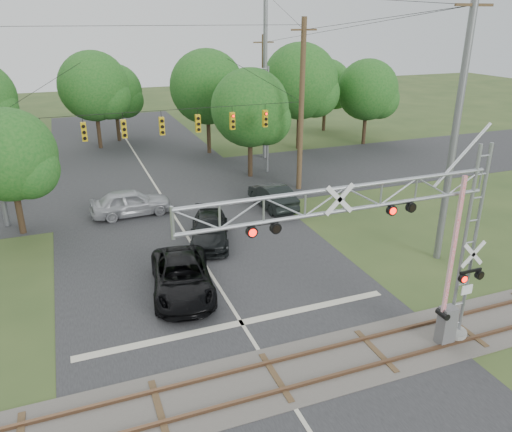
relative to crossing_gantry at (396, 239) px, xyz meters
name	(u,v)px	position (x,y,z in m)	size (l,w,h in m)	color
ground	(301,419)	(-4.04, -1.64, -4.68)	(160.00, 160.00, 0.00)	#2F441F
road_main	(210,273)	(-4.04, 8.36, -4.67)	(14.00, 90.00, 0.02)	#242426
road_cross	(156,187)	(-4.04, 22.36, -4.67)	(90.00, 12.00, 0.02)	#242426
railroad_track	(276,377)	(-4.04, 0.36, -4.65)	(90.00, 3.20, 0.17)	#524C47
crossing_gantry	(396,239)	(0.00, 0.00, 0.00)	(11.08, 0.97, 7.59)	gray
traffic_signal_span	(176,118)	(-3.16, 18.36, 0.96)	(19.34, 0.36, 11.50)	slate
pickup_black	(182,277)	(-5.67, 7.10, -3.91)	(2.57, 5.57, 1.55)	black
car_dark	(210,230)	(-3.02, 11.86, -3.97)	(2.00, 4.92, 1.43)	black
sedan_silver	(131,202)	(-6.45, 17.48, -3.86)	(1.96, 4.87, 1.66)	#9A9CA2
suv_dark	(273,196)	(2.26, 15.61, -3.92)	(1.62, 4.63, 1.53)	black
streetlight	(266,115)	(4.80, 23.09, -0.15)	(2.16, 0.23, 8.11)	slate
utility_poles	(190,103)	(-1.83, 19.75, 1.59)	(26.86, 27.35, 13.89)	#452E20
treeline	(123,95)	(-4.87, 30.51, 0.87)	(51.87, 26.66, 9.76)	#342517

